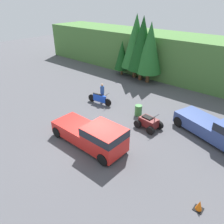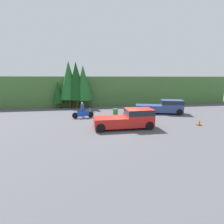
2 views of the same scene
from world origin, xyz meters
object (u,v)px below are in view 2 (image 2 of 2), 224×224
(pickup_truck_red, at_px, (129,118))
(rider_person, at_px, (82,109))
(quad_atv, at_px, (132,113))
(steel_barrel, at_px, (115,112))
(dirt_bike, at_px, (83,114))
(traffic_cone, at_px, (199,123))
(pickup_truck_second, at_px, (163,106))

(pickup_truck_red, relative_size, rider_person, 3.00)
(quad_atv, xyz_separation_m, rider_person, (-5.65, 1.06, 0.50))
(pickup_truck_red, distance_m, steel_barrel, 5.38)
(dirt_bike, xyz_separation_m, traffic_cone, (11.14, -5.03, -0.22))
(pickup_truck_red, distance_m, dirt_bike, 6.37)
(pickup_truck_second, relative_size, traffic_cone, 11.25)
(pickup_truck_red, xyz_separation_m, rider_person, (-4.22, 5.26, 0.04))
(traffic_cone, relative_size, steel_barrel, 0.62)
(pickup_truck_second, relative_size, dirt_bike, 2.52)
(dirt_bike, relative_size, rider_person, 1.38)
(steel_barrel, bearing_deg, pickup_truck_red, -87.01)
(dirt_bike, xyz_separation_m, quad_atv, (5.58, -0.62, -0.01))
(traffic_cone, bearing_deg, pickup_truck_red, 178.30)
(quad_atv, height_order, rider_person, rider_person)
(quad_atv, distance_m, traffic_cone, 7.10)
(pickup_truck_red, distance_m, pickup_truck_second, 8.45)
(pickup_truck_red, distance_m, traffic_cone, 7.03)
(dirt_bike, bearing_deg, traffic_cone, -32.66)
(rider_person, xyz_separation_m, traffic_cone, (11.21, -5.47, -0.71))
(pickup_truck_second, relative_size, steel_barrel, 7.03)
(quad_atv, relative_size, steel_barrel, 2.20)
(rider_person, bearing_deg, pickup_truck_red, -59.90)
(pickup_truck_second, xyz_separation_m, quad_atv, (-4.70, -1.60, -0.46))
(traffic_cone, bearing_deg, rider_person, 153.99)
(pickup_truck_red, bearing_deg, rider_person, 128.72)
(dirt_bike, distance_m, steel_barrel, 3.91)
(rider_person, height_order, steel_barrel, rider_person)
(dirt_bike, distance_m, rider_person, 0.66)
(pickup_truck_red, distance_m, quad_atv, 4.46)
(pickup_truck_second, distance_m, quad_atv, 4.99)
(pickup_truck_red, bearing_deg, traffic_cone, -1.68)
(pickup_truck_red, height_order, pickup_truck_second, same)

